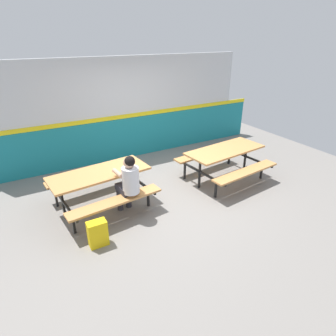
{
  "coord_description": "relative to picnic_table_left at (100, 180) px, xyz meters",
  "views": [
    {
      "loc": [
        -2.6,
        -4.6,
        3.06
      ],
      "look_at": [
        0.0,
        0.01,
        0.55
      ],
      "focal_mm": 30.25,
      "sensor_mm": 36.0,
      "label": 1
    }
  ],
  "objects": [
    {
      "name": "picnic_table_right",
      "position": [
        2.8,
        -0.24,
        0.0
      ],
      "size": [
        1.89,
        1.72,
        0.74
      ],
      "color": "tan",
      "rests_on": "ground"
    },
    {
      "name": "student_nearer",
      "position": [
        0.37,
        -0.52,
        0.13
      ],
      "size": [
        0.39,
        0.54,
        1.21
      ],
      "color": "#2D2D38",
      "rests_on": "ground"
    },
    {
      "name": "picnic_table_left",
      "position": [
        0.0,
        0.0,
        0.0
      ],
      "size": [
        1.89,
        1.72,
        0.74
      ],
      "color": "tan",
      "rests_on": "ground"
    },
    {
      "name": "ground_plane",
      "position": [
        1.4,
        -0.13,
        -0.58
      ],
      "size": [
        10.0,
        10.0,
        0.02
      ],
      "primitive_type": "cube",
      "color": "gray"
    },
    {
      "name": "accent_backdrop",
      "position": [
        1.4,
        2.08,
        0.67
      ],
      "size": [
        8.0,
        0.14,
        2.6
      ],
      "color": "teal",
      "rests_on": "ground"
    },
    {
      "name": "backpack_dark",
      "position": [
        -0.41,
        -1.06,
        -0.36
      ],
      "size": [
        0.3,
        0.22,
        0.44
      ],
      "color": "yellow",
      "rests_on": "ground"
    }
  ]
}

